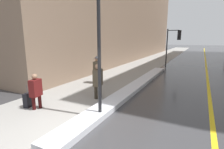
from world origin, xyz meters
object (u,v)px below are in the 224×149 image
(traffic_light_near, at_px, (174,40))
(pedestrian_trailing, at_px, (98,79))
(rolling_suitcase, at_px, (28,100))
(lamp_post, at_px, (99,23))
(pedestrian_in_fedora, at_px, (97,68))
(pedestrian_nearside, at_px, (36,90))

(traffic_light_near, distance_m, pedestrian_trailing, 11.47)
(traffic_light_near, height_order, rolling_suitcase, traffic_light_near)
(rolling_suitcase, bearing_deg, lamp_post, 88.66)
(traffic_light_near, relative_size, rolling_suitcase, 3.90)
(traffic_light_near, bearing_deg, rolling_suitcase, -100.70)
(pedestrian_trailing, xyz_separation_m, pedestrian_in_fedora, (-1.54, 2.39, 0.04))
(pedestrian_in_fedora, distance_m, rolling_suitcase, 4.72)
(lamp_post, xyz_separation_m, traffic_light_near, (0.62, 12.93, -0.61))
(pedestrian_trailing, bearing_deg, traffic_light_near, 160.23)
(pedestrian_nearside, bearing_deg, rolling_suitcase, -98.09)
(traffic_light_near, distance_m, pedestrian_in_fedora, 9.57)
(traffic_light_near, relative_size, pedestrian_nearside, 2.55)
(lamp_post, xyz_separation_m, pedestrian_trailing, (-1.15, 1.74, -2.37))
(traffic_light_near, height_order, pedestrian_trailing, traffic_light_near)
(pedestrian_trailing, bearing_deg, pedestrian_in_fedora, -157.92)
(pedestrian_nearside, bearing_deg, lamp_post, 89.88)
(lamp_post, distance_m, traffic_light_near, 12.96)
(rolling_suitcase, bearing_deg, pedestrian_trailing, 127.68)
(lamp_post, bearing_deg, rolling_suitcase, -170.54)
(lamp_post, relative_size, pedestrian_trailing, 3.37)
(lamp_post, height_order, rolling_suitcase, lamp_post)
(pedestrian_trailing, bearing_deg, rolling_suitcase, -52.32)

